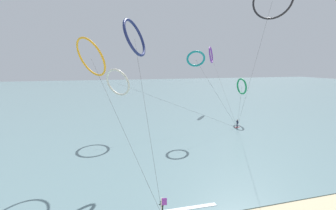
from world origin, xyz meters
The scene contains 11 objects.
sea_water centered at (0.00, 107.02, 0.04)m, with size 400.00×200.00×0.08m, color slate.
surfer_coral centered at (-4.46, 8.25, 0.82)m, with size 1.40×0.69×1.70m.
surfer_crimson centered at (19.02, 34.50, 0.82)m, with size 1.40×0.63×1.70m.
kite_amber centered at (-10.16, 21.09, 14.35)m, with size 8.16×15.75×16.78m.
kite_navy centered at (-4.71, 21.02, 16.83)m, with size 4.55×15.53×19.30m.
kite_ivory centered at (-5.89, 34.64, 10.19)m, with size 27.54×5.31×12.78m.
kite_emerald centered at (23.01, 39.80, 8.34)m, with size 4.47×7.27×10.29m.
kite_charcoal centered at (12.61, 17.22, 21.66)m, with size 8.50×19.60×24.23m.
kite_violet centered at (22.92, 56.55, 16.13)m, with size 5.71×24.40×18.57m.
kite_teal centered at (8.36, 32.40, 14.46)m, with size 12.68×3.68×16.03m.
beach_flag centered at (-5.06, 5.87, 2.10)m, with size 0.47×0.10×3.18m.
Camera 1 is at (-9.63, -11.73, 13.54)m, focal length 26.80 mm.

